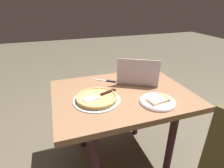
% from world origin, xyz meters
% --- Properties ---
extents(ground_plane, '(12.00, 12.00, 0.00)m').
position_xyz_m(ground_plane, '(0.00, 0.00, 0.00)').
color(ground_plane, brown).
extents(dining_table, '(1.07, 0.81, 0.75)m').
position_xyz_m(dining_table, '(0.00, 0.00, 0.65)').
color(dining_table, brown).
rests_on(dining_table, ground_plane).
extents(laptop, '(0.41, 0.36, 0.24)m').
position_xyz_m(laptop, '(-0.20, -0.12, 0.80)').
color(laptop, '#BAABB3').
rests_on(laptop, dining_table).
extents(pizza_plate, '(0.25, 0.25, 0.04)m').
position_xyz_m(pizza_plate, '(-0.18, 0.23, 0.76)').
color(pizza_plate, white).
rests_on(pizza_plate, dining_table).
extents(pizza_tray, '(0.35, 0.35, 0.04)m').
position_xyz_m(pizza_tray, '(0.22, 0.06, 0.77)').
color(pizza_tray, '#9CAAA7').
rests_on(pizza_tray, dining_table).
extents(table_knife, '(0.18, 0.15, 0.01)m').
position_xyz_m(table_knife, '(0.05, -0.24, 0.75)').
color(table_knife, '#B9B6B7').
rests_on(table_knife, dining_table).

